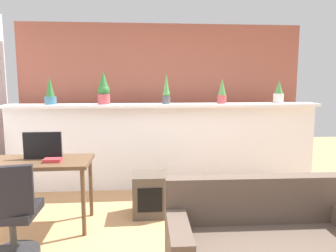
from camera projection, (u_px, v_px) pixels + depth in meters
name	position (u px, v px, depth m)	size (l,w,h in m)	color
divider_wall	(165.00, 147.00, 4.78)	(4.53, 0.16, 1.23)	white
plant_shelf	(165.00, 105.00, 4.65)	(4.53, 0.38, 0.04)	white
brick_wall_behind	(162.00, 102.00, 5.28)	(4.53, 0.10, 2.50)	#9E5442
potted_plant_0	(50.00, 93.00, 4.50)	(0.16, 0.16, 0.39)	#386B84
potted_plant_1	(104.00, 89.00, 4.53)	(0.17, 0.17, 0.47)	#B7474C
potted_plant_2	(166.00, 91.00, 4.62)	(0.12, 0.12, 0.44)	#4C4C51
potted_plant_3	(222.00, 92.00, 4.70)	(0.13, 0.13, 0.37)	#B7474C
potted_plant_4	(279.00, 93.00, 4.80)	(0.15, 0.15, 0.34)	silver
desk	(39.00, 168.00, 3.46)	(1.10, 0.60, 0.75)	brown
tv_monitor	(43.00, 145.00, 3.51)	(0.41, 0.04, 0.29)	black
office_chair	(11.00, 221.00, 2.79)	(0.48, 0.48, 0.91)	#262628
side_cube_shelf	(150.00, 194.00, 3.84)	(0.40, 0.41, 0.50)	#4C4238
book_on_desk	(53.00, 160.00, 3.38)	(0.18, 0.12, 0.04)	#B22D33
couch	(266.00, 249.00, 2.53)	(1.58, 0.79, 0.80)	brown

